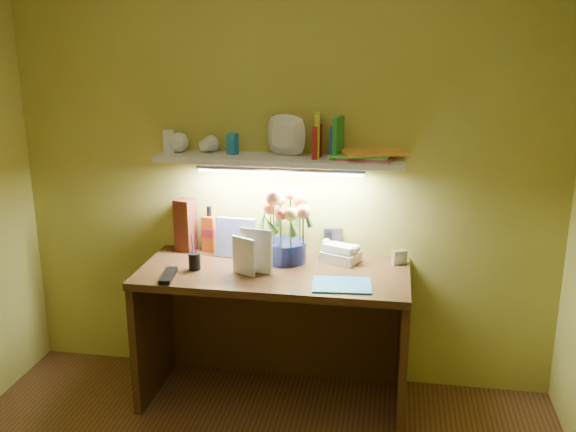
% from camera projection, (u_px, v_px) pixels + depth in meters
% --- Properties ---
extents(desk, '(1.40, 0.60, 0.75)m').
position_uv_depth(desk, '(274.00, 336.00, 3.43)').
color(desk, '#361F0E').
rests_on(desk, ground).
extents(flower_bouquet, '(0.31, 0.31, 0.39)m').
position_uv_depth(flower_bouquet, '(285.00, 226.00, 3.41)').
color(flower_bouquet, '#0D1339').
rests_on(flower_bouquet, desk).
extents(telephone, '(0.23, 0.20, 0.11)m').
position_uv_depth(telephone, '(341.00, 251.00, 3.44)').
color(telephone, white).
rests_on(telephone, desk).
extents(desk_clock, '(0.08, 0.07, 0.08)m').
position_uv_depth(desk_clock, '(399.00, 257.00, 3.41)').
color(desk_clock, silver).
rests_on(desk_clock, desk).
extents(whisky_bottle, '(0.08, 0.08, 0.26)m').
position_uv_depth(whisky_bottle, '(210.00, 229.00, 3.60)').
color(whisky_bottle, '#C04911').
rests_on(whisky_bottle, desk).
extents(whisky_box, '(0.12, 0.12, 0.30)m').
position_uv_depth(whisky_box, '(185.00, 225.00, 3.59)').
color(whisky_box, '#532212').
rests_on(whisky_box, desk).
extents(pen_cup, '(0.07, 0.07, 0.15)m').
position_uv_depth(pen_cup, '(194.00, 256.00, 3.32)').
color(pen_cup, black).
rests_on(pen_cup, desk).
extents(art_card, '(0.22, 0.06, 0.22)m').
position_uv_depth(art_card, '(235.00, 238.00, 3.51)').
color(art_card, silver).
rests_on(art_card, desk).
extents(tv_remote, '(0.09, 0.21, 0.02)m').
position_uv_depth(tv_remote, '(168.00, 276.00, 3.22)').
color(tv_remote, black).
rests_on(tv_remote, desk).
extents(blue_folder, '(0.30, 0.23, 0.01)m').
position_uv_depth(blue_folder, '(342.00, 285.00, 3.13)').
color(blue_folder, '#1C78B6').
rests_on(blue_folder, desk).
extents(desk_book_a, '(0.18, 0.06, 0.24)m').
position_uv_depth(desk_book_a, '(240.00, 249.00, 3.29)').
color(desk_book_a, silver).
rests_on(desk_book_a, desk).
extents(desk_book_b, '(0.13, 0.08, 0.20)m').
position_uv_depth(desk_book_b, '(233.00, 253.00, 3.29)').
color(desk_book_b, silver).
rests_on(desk_book_b, desk).
extents(wall_shelf, '(1.32, 0.34, 0.25)m').
position_uv_depth(wall_shelf, '(288.00, 153.00, 3.33)').
color(wall_shelf, silver).
rests_on(wall_shelf, ground).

